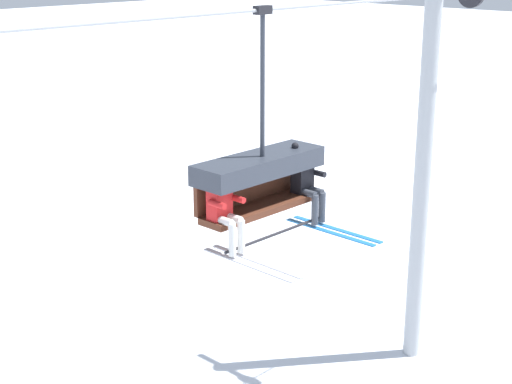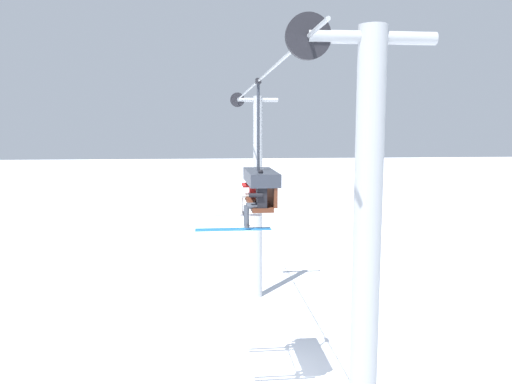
{
  "view_description": "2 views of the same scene",
  "coord_description": "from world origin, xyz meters",
  "views": [
    {
      "loc": [
        -6.78,
        -8.48,
        8.84
      ],
      "look_at": [
        1.33,
        -0.69,
        5.3
      ],
      "focal_mm": 55.0,
      "sensor_mm": 36.0,
      "label": 1
    },
    {
      "loc": [
        13.22,
        -2.04,
        6.89
      ],
      "look_at": [
        1.55,
        -0.87,
        5.38
      ],
      "focal_mm": 35.0,
      "sensor_mm": 36.0,
      "label": 2
    }
  ],
  "objects": [
    {
      "name": "lift_cable",
      "position": [
        0.31,
        -0.8,
        7.99
      ],
      "size": [
        15.64,
        0.05,
        0.05
      ],
      "color": "#9EA3A8"
    },
    {
      "name": "ground_plane",
      "position": [
        0.0,
        0.0,
        0.0
      ],
      "size": [
        200.0,
        200.0,
        0.0
      ],
      "primitive_type": "plane",
      "color": "silver"
    },
    {
      "name": "skier_red",
      "position": [
        0.45,
        -0.95,
        5.29
      ],
      "size": [
        0.46,
        1.7,
        1.23
      ],
      "color": "red"
    },
    {
      "name": "chairlift_chair",
      "position": [
        1.35,
        -0.73,
        5.6
      ],
      "size": [
        2.22,
        0.74,
        3.32
      ],
      "color": "#512819"
    },
    {
      "name": "lift_tower_near",
      "position": [
        -6.5,
        -0.02,
        4.3
      ],
      "size": [
        0.36,
        1.88,
        8.27
      ],
      "color": "#9EA3A8",
      "rests_on": "ground_plane"
    },
    {
      "name": "lift_tower_far",
      "position": [
        7.13,
        -0.02,
        4.3
      ],
      "size": [
        0.36,
        1.88,
        8.27
      ],
      "color": "#9EA3A8",
      "rests_on": "ground_plane"
    },
    {
      "name": "skier_black",
      "position": [
        2.24,
        -0.94,
        5.31
      ],
      "size": [
        0.48,
        1.7,
        1.34
      ],
      "color": "black"
    }
  ]
}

